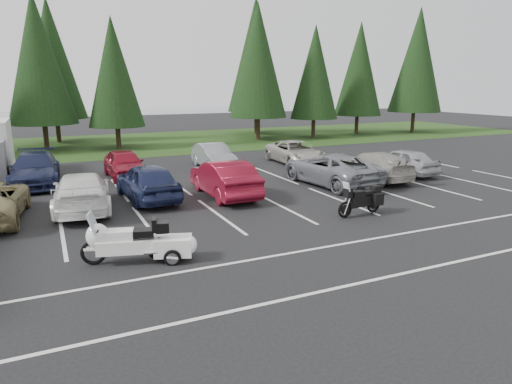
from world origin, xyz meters
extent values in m
plane|color=black|center=(0.00, 0.00, 0.00)|extent=(120.00, 120.00, 0.00)
cube|color=#1B3B12|center=(0.00, 24.00, 0.01)|extent=(80.00, 16.00, 0.01)
cube|color=slate|center=(4.00, 55.00, 0.00)|extent=(70.00, 50.00, 0.02)
cube|color=silver|center=(0.00, 2.00, 0.00)|extent=(32.00, 16.00, 0.01)
cylinder|color=#332316|center=(-5.00, 22.90, 1.31)|extent=(0.36, 0.36, 2.62)
cone|color=black|center=(-5.00, 22.90, 6.54)|extent=(4.80, 4.80, 9.27)
cylinder|color=#332316|center=(0.00, 21.60, 1.13)|extent=(0.36, 0.36, 2.26)
cone|color=black|center=(0.00, 21.60, 5.64)|extent=(4.14, 4.14, 7.99)
cylinder|color=#332316|center=(12.00, 22.10, 1.34)|extent=(0.36, 0.36, 2.69)
cone|color=black|center=(12.00, 22.10, 6.72)|extent=(4.93, 4.93, 9.52)
cylinder|color=#332316|center=(17.50, 21.80, 1.16)|extent=(0.36, 0.36, 2.33)
cone|color=black|center=(17.50, 21.80, 5.82)|extent=(4.27, 4.27, 8.24)
cylinder|color=#332316|center=(23.00, 22.60, 1.24)|extent=(0.36, 0.36, 2.47)
cone|color=black|center=(23.00, 22.60, 6.18)|extent=(4.53, 4.53, 8.76)
cylinder|color=#332316|center=(29.00, 21.30, 1.42)|extent=(0.36, 0.36, 2.83)
cone|color=black|center=(29.00, 21.30, 7.08)|extent=(5.19, 5.19, 10.03)
cylinder|color=#332316|center=(-4.00, 27.50, 1.36)|extent=(0.36, 0.36, 2.71)
cone|color=black|center=(-4.00, 27.50, 6.78)|extent=(4.97, 4.97, 9.61)
cylinder|color=#332316|center=(14.00, 26.80, 1.50)|extent=(0.36, 0.36, 3.00)
cone|color=black|center=(14.00, 26.80, 7.50)|extent=(5.50, 5.50, 10.62)
imported|color=white|center=(-4.02, 3.96, 0.73)|extent=(2.51, 5.21, 1.46)
imported|color=#1D2448|center=(-1.39, 4.54, 0.79)|extent=(2.18, 4.74, 1.57)
imported|color=maroon|center=(1.76, 3.81, 0.79)|extent=(1.70, 4.81, 1.58)
imported|color=gray|center=(7.32, 3.89, 0.77)|extent=(3.02, 5.71, 1.53)
imported|color=#A19C93|center=(9.94, 3.99, 0.71)|extent=(2.06, 4.91, 1.42)
imported|color=#A9A9AE|center=(12.33, 4.43, 0.70)|extent=(1.93, 4.24, 1.41)
imported|color=#1A2041|center=(-5.68, 9.82, 0.77)|extent=(2.40, 5.38, 1.53)
imported|color=maroon|center=(-1.48, 9.72, 0.73)|extent=(1.86, 4.33, 1.46)
imported|color=gray|center=(3.66, 10.37, 0.71)|extent=(1.57, 4.32, 1.42)
imported|color=#ABA69C|center=(8.78, 9.85, 0.69)|extent=(2.50, 5.05, 1.38)
camera|label=1|loc=(-5.13, -14.30, 4.74)|focal=32.00mm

